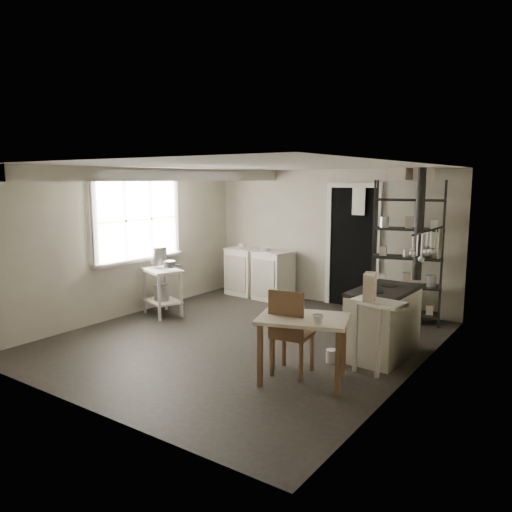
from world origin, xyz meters
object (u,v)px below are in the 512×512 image
Objects in this scene: shelf_rack at (407,260)px; chair at (292,331)px; stockpot at (159,255)px; work_table at (303,347)px; prep_table at (163,290)px; flour_sack at (382,301)px; stove at (383,321)px; base_cabinets at (259,272)px.

chair is at bearing -112.18° from shelf_rack.
stockpot is 3.83m from shelf_rack.
work_table is at bearing -107.95° from shelf_rack.
prep_table is 1.42× the size of flour_sack.
shelf_rack is 1.72m from stove.
stockpot reaches higher than chair.
work_table is (-0.42, -1.22, -0.06)m from stove.
shelf_rack is 2.91m from work_table.
shelf_rack reaches higher than stockpot.
stove is at bearing 52.89° from chair.
chair is at bearing -44.47° from base_cabinets.
chair is 1.86× the size of flour_sack.
shelf_rack is at bearing 3.36° from base_cabinets.
base_cabinets is 2.54× the size of flour_sack.
stockpot is 0.52× the size of flour_sack.
shelf_rack is 2.00× the size of stove.
stockpot is 0.21× the size of base_cabinets.
stove is (3.00, -1.72, -0.02)m from base_cabinets.
work_table is 2.98m from flour_sack.
stockpot reaches higher than work_table.
base_cabinets is at bearing 122.05° from chair.
shelf_rack is (3.27, 1.82, 0.55)m from prep_table.
stove is at bearing -69.19° from flour_sack.
shelf_rack is at bearing 27.46° from stockpot.
shelf_rack is (3.39, 1.76, 0.01)m from stockpot.
stockpot is 2.03m from base_cabinets.
shelf_rack is 4.07× the size of flour_sack.
work_table is (3.24, -1.08, -0.56)m from stockpot.
shelf_rack is at bearing 86.84° from work_table.
base_cabinets is 3.70m from chair.
stockpot is at bearing 161.52° from work_table.
shelf_rack reaches higher than chair.
stockpot is at bearing -167.32° from shelf_rack.
work_table is at bearing -18.48° from stockpot.
work_table is at bearing -107.11° from stove.
chair reaches higher than work_table.
stockpot is 0.28× the size of chair.
stove is at bearing -95.63° from shelf_rack.
stove is 1.29m from work_table.
base_cabinets is at bearing 131.27° from work_table.
stockpot reaches higher than base_cabinets.
base_cabinets is 1.25× the size of stove.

